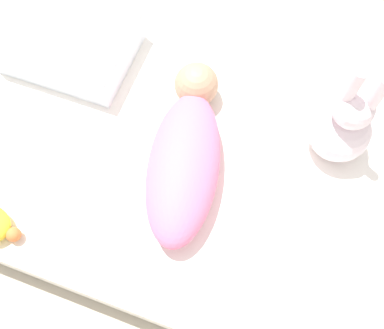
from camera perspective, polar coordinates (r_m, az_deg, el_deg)
The scene contains 5 objects.
ground_plane at distance 1.48m, azimuth 0.92°, elevation -2.89°, with size 12.00×12.00×0.00m, color #B2A893.
bed_mattress at distance 1.41m, azimuth 0.97°, elevation -1.68°, with size 1.58×0.89×0.17m.
swaddled_baby at distance 1.27m, azimuth -0.80°, elevation 1.55°, with size 0.30×0.59×0.14m.
pillow at distance 1.54m, azimuth -15.29°, elevation 14.67°, with size 0.39×0.30×0.12m.
bunny_plush at distance 1.32m, azimuth 18.60°, elevation 4.60°, with size 0.18×0.18×0.36m.
Camera 1 is at (0.16, -0.51, 1.38)m, focal length 42.00 mm.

